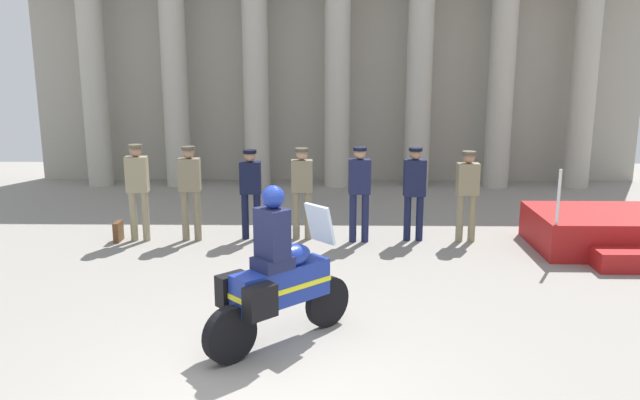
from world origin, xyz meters
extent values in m
plane|color=gray|center=(0.00, 0.00, 0.00)|extent=(28.00, 28.00, 0.00)
cube|color=#A49F91|center=(0.77, 11.31, 3.20)|extent=(15.82, 0.30, 6.41)
cylinder|color=#B2AD9E|center=(-5.32, 10.39, 2.61)|extent=(0.63, 0.63, 5.22)
cylinder|color=#B2AD9E|center=(-3.29, 10.39, 2.61)|extent=(0.63, 0.63, 5.22)
cylinder|color=#B2AD9E|center=(-1.26, 10.39, 2.61)|extent=(0.63, 0.63, 5.22)
cylinder|color=#B2AD9E|center=(0.77, 10.39, 2.61)|extent=(0.63, 0.63, 5.22)
cylinder|color=#B2AD9E|center=(2.79, 10.39, 2.61)|extent=(0.63, 0.63, 5.22)
cylinder|color=#B2AD9E|center=(4.82, 10.39, 2.61)|extent=(0.63, 0.63, 5.22)
cylinder|color=#B2AD9E|center=(6.85, 10.39, 2.61)|extent=(0.63, 0.63, 5.22)
cube|color=#A51919|center=(5.52, 4.96, 0.32)|extent=(2.72, 1.81, 0.64)
cylinder|color=silver|center=(4.23, 4.14, 1.09)|extent=(0.05, 0.05, 0.90)
cylinder|color=gray|center=(-2.94, 5.30, 0.45)|extent=(0.13, 0.13, 0.90)
cylinder|color=gray|center=(-2.72, 5.30, 0.45)|extent=(0.13, 0.13, 0.90)
cube|color=gray|center=(-2.83, 5.30, 1.22)|extent=(0.39, 0.24, 0.64)
sphere|color=#997056|center=(-2.83, 5.30, 1.65)|extent=(0.21, 0.21, 0.21)
cylinder|color=brown|center=(-2.83, 5.30, 1.73)|extent=(0.24, 0.24, 0.06)
cylinder|color=#7A7056|center=(-2.01, 5.34, 0.46)|extent=(0.13, 0.13, 0.92)
cylinder|color=#7A7056|center=(-1.79, 5.34, 0.46)|extent=(0.13, 0.13, 0.92)
cube|color=#7A7056|center=(-1.90, 5.34, 1.21)|extent=(0.39, 0.24, 0.59)
sphere|color=#997056|center=(-1.90, 5.34, 1.61)|extent=(0.21, 0.21, 0.21)
cylinder|color=#494334|center=(-1.90, 5.34, 1.69)|extent=(0.24, 0.24, 0.06)
cylinder|color=black|center=(-0.94, 5.46, 0.42)|extent=(0.13, 0.13, 0.85)
cylinder|color=black|center=(-0.72, 5.46, 0.42)|extent=(0.13, 0.13, 0.85)
cube|color=black|center=(-0.83, 5.46, 1.14)|extent=(0.39, 0.24, 0.58)
sphere|color=#997056|center=(-0.83, 5.46, 1.53)|extent=(0.21, 0.21, 0.21)
cylinder|color=black|center=(-0.83, 5.46, 1.61)|extent=(0.24, 0.24, 0.06)
cylinder|color=#7A7056|center=(-0.02, 5.46, 0.44)|extent=(0.13, 0.13, 0.88)
cylinder|color=#7A7056|center=(0.20, 5.46, 0.44)|extent=(0.13, 0.13, 0.88)
cube|color=#7A7056|center=(0.09, 5.46, 1.17)|extent=(0.39, 0.24, 0.58)
sphere|color=tan|center=(0.09, 5.46, 1.57)|extent=(0.21, 0.21, 0.21)
cylinder|color=#494334|center=(0.09, 5.46, 1.65)|extent=(0.24, 0.24, 0.06)
cylinder|color=#191E42|center=(1.01, 5.30, 0.45)|extent=(0.13, 0.13, 0.89)
cylinder|color=#191E42|center=(1.23, 5.30, 0.45)|extent=(0.13, 0.13, 0.89)
cube|color=#191E42|center=(1.12, 5.30, 1.20)|extent=(0.39, 0.24, 0.62)
sphere|color=tan|center=(1.12, 5.30, 1.61)|extent=(0.21, 0.21, 0.21)
cylinder|color=black|center=(1.12, 5.30, 1.69)|extent=(0.24, 0.24, 0.06)
cylinder|color=#141938|center=(2.00, 5.40, 0.41)|extent=(0.13, 0.13, 0.83)
cylinder|color=#141938|center=(2.22, 5.40, 0.41)|extent=(0.13, 0.13, 0.83)
cube|color=#141938|center=(2.11, 5.40, 1.16)|extent=(0.39, 0.24, 0.66)
sphere|color=#997056|center=(2.11, 5.40, 1.59)|extent=(0.21, 0.21, 0.21)
cylinder|color=black|center=(2.11, 5.40, 1.67)|extent=(0.24, 0.24, 0.06)
cylinder|color=#847A5B|center=(2.94, 5.36, 0.43)|extent=(0.13, 0.13, 0.86)
cylinder|color=#847A5B|center=(3.16, 5.36, 0.43)|extent=(0.13, 0.13, 0.86)
cube|color=#847A5B|center=(3.05, 5.36, 1.14)|extent=(0.39, 0.24, 0.57)
sphere|color=#997056|center=(3.05, 5.36, 1.53)|extent=(0.21, 0.21, 0.21)
cylinder|color=#4F4937|center=(3.05, 5.36, 1.61)|extent=(0.24, 0.24, 0.06)
cylinder|color=black|center=(0.58, 1.57, 0.32)|extent=(0.53, 0.51, 0.64)
cylinder|color=black|center=(-0.48, 0.58, 0.32)|extent=(0.56, 0.54, 0.64)
cube|color=navy|center=(0.05, 1.08, 0.72)|extent=(1.12, 1.08, 0.44)
ellipsoid|color=navy|center=(0.16, 1.18, 1.04)|extent=(0.60, 0.59, 0.26)
cube|color=yellow|center=(0.05, 1.08, 0.70)|extent=(1.14, 1.10, 0.06)
cube|color=silver|center=(0.49, 1.49, 1.34)|extent=(0.39, 0.40, 0.47)
cube|color=black|center=(-0.49, 0.93, 0.72)|extent=(0.39, 0.38, 0.36)
cube|color=black|center=(-0.13, 0.55, 0.72)|extent=(0.39, 0.38, 0.36)
cube|color=#191E42|center=(-0.04, 1.00, 1.01)|extent=(0.52, 0.52, 0.14)
cube|color=#191E42|center=(-0.04, 1.00, 1.36)|extent=(0.44, 0.44, 0.56)
sphere|color=navy|center=(-0.02, 1.01, 1.77)|extent=(0.26, 0.26, 0.26)
cube|color=brown|center=(-3.22, 5.26, 0.18)|extent=(0.10, 0.32, 0.36)
camera|label=1|loc=(0.62, -5.96, 3.31)|focal=36.39mm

